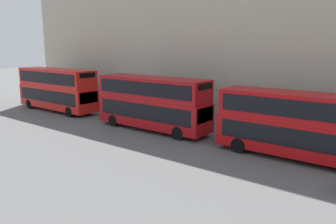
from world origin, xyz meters
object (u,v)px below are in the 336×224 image
bus_second_in_queue (152,101)px  bus_third_in_queue (57,88)px  pedestrian (127,109)px  bus_leading (306,124)px

bus_second_in_queue → bus_third_in_queue: bus_third_in_queue is taller
bus_third_in_queue → pedestrian: (2.09, -8.25, -1.65)m
bus_leading → bus_third_in_queue: 25.16m
pedestrian → bus_leading: bearing=-97.1°
bus_leading → bus_second_in_queue: bearing=90.0°
bus_second_in_queue → bus_third_in_queue: bearing=90.0°
bus_leading → bus_third_in_queue: (-0.00, 25.16, 0.19)m
pedestrian → bus_third_in_queue: bearing=104.2°
bus_leading → pedestrian: bearing=82.9°
bus_second_in_queue → bus_leading: bearing=-90.0°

